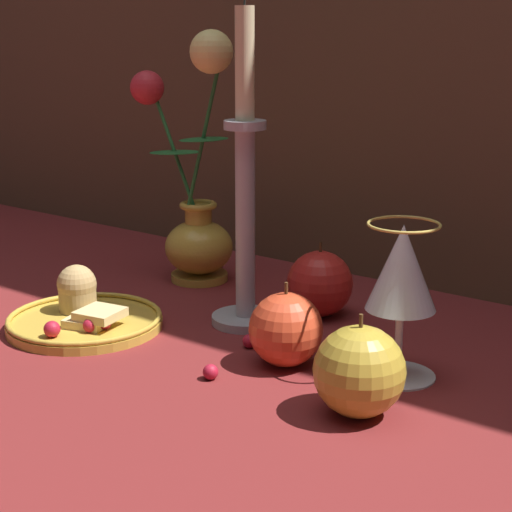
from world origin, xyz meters
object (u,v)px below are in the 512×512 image
(vase, at_px, (196,201))
(apple_near_glass, at_px, (359,371))
(wine_glass, at_px, (402,275))
(plate_with_pastries, at_px, (83,314))
(apple_beside_vase, at_px, (320,284))
(candlestick, at_px, (245,207))
(apple_at_table_edge, at_px, (286,330))

(vase, xyz_separation_m, apple_near_glass, (0.39, -0.23, -0.07))
(wine_glass, bearing_deg, plate_with_pastries, -165.95)
(apple_beside_vase, distance_m, apple_near_glass, 0.27)
(wine_glass, distance_m, candlestick, 0.22)
(vase, height_order, apple_at_table_edge, vase)
(apple_near_glass, bearing_deg, wine_glass, 97.60)
(candlestick, bearing_deg, vase, 148.96)
(vase, height_order, candlestick, candlestick)
(apple_at_table_edge, bearing_deg, apple_near_glass, -24.94)
(plate_with_pastries, bearing_deg, apple_near_glass, -1.27)
(apple_beside_vase, bearing_deg, apple_near_glass, -49.44)
(plate_with_pastries, relative_size, apple_near_glass, 1.88)
(vase, xyz_separation_m, apple_at_table_edge, (0.27, -0.17, -0.07))
(vase, relative_size, apple_near_glass, 3.50)
(apple_beside_vase, bearing_deg, plate_with_pastries, -134.86)
(wine_glass, relative_size, candlestick, 0.43)
(apple_beside_vase, xyz_separation_m, apple_near_glass, (0.18, -0.21, 0.00))
(plate_with_pastries, bearing_deg, vase, 94.09)
(candlestick, height_order, apple_at_table_edge, candlestick)
(apple_at_table_edge, bearing_deg, apple_beside_vase, 110.74)
(plate_with_pastries, distance_m, candlestick, 0.23)
(vase, bearing_deg, candlestick, -31.04)
(candlestick, distance_m, apple_near_glass, 0.28)
(candlestick, bearing_deg, apple_near_glass, -29.58)
(candlestick, xyz_separation_m, apple_near_glass, (0.23, -0.13, -0.10))
(wine_glass, distance_m, apple_at_table_edge, 0.13)
(candlestick, xyz_separation_m, apple_at_table_edge, (0.11, -0.08, -0.10))
(vase, bearing_deg, wine_glass, -18.78)
(apple_beside_vase, bearing_deg, candlestick, -125.37)
(vase, xyz_separation_m, wine_glass, (0.38, -0.13, -0.01))
(wine_glass, bearing_deg, candlestick, 171.57)
(plate_with_pastries, height_order, apple_beside_vase, apple_beside_vase)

